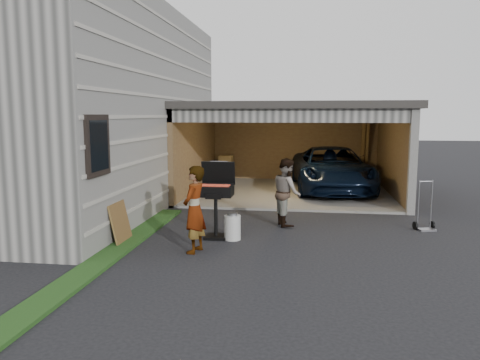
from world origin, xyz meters
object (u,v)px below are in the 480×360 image
object	(u,v)px
minivan	(332,171)
plywood_panel	(120,223)
propane_tank	(232,228)
man	(287,192)
woman	(194,209)
bbq_grill	(216,193)
hand_truck	(425,220)

from	to	relation	value
minivan	plywood_panel	size ratio (longest dim) A/B	6.16
minivan	propane_tank	bearing A→B (deg)	-114.91
plywood_panel	man	bearing A→B (deg)	32.43
woman	propane_tank	xyz separation A→B (m)	(0.55, 0.97, -0.56)
minivan	plywood_panel	bearing A→B (deg)	-127.70
minivan	propane_tank	world-z (taller)	minivan
propane_tank	woman	bearing A→B (deg)	-119.65
man	propane_tank	bearing A→B (deg)	126.73
bbq_grill	minivan	bearing A→B (deg)	67.03
minivan	hand_truck	bearing A→B (deg)	-75.00
woman	minivan	bearing A→B (deg)	169.55
minivan	bbq_grill	size ratio (longest dim) A/B	3.26
bbq_grill	plywood_panel	bearing A→B (deg)	-158.73
woman	hand_truck	distance (m)	5.29
man	hand_truck	world-z (taller)	man
plywood_panel	hand_truck	size ratio (longest dim) A/B	0.75
minivan	plywood_panel	xyz separation A→B (m)	(-4.46, -6.98, -0.30)
plywood_panel	hand_truck	xyz separation A→B (m)	(6.28, 2.01, -0.20)
woman	man	size ratio (longest dim) A/B	1.04
man	bbq_grill	world-z (taller)	bbq_grill
plywood_panel	bbq_grill	bearing A→B (deg)	21.27
plywood_panel	hand_truck	distance (m)	6.60
woman	bbq_grill	world-z (taller)	woman
man	propane_tank	distance (m)	1.85
woman	plywood_panel	distance (m)	1.70
minivan	woman	xyz separation A→B (m)	(-2.85, -7.36, 0.10)
woman	bbq_grill	size ratio (longest dim) A/B	1.03
woman	hand_truck	world-z (taller)	woman
man	plywood_panel	world-z (taller)	man
minivan	woman	size ratio (longest dim) A/B	3.16
bbq_grill	plywood_panel	size ratio (longest dim) A/B	1.89
bbq_grill	hand_truck	size ratio (longest dim) A/B	1.42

